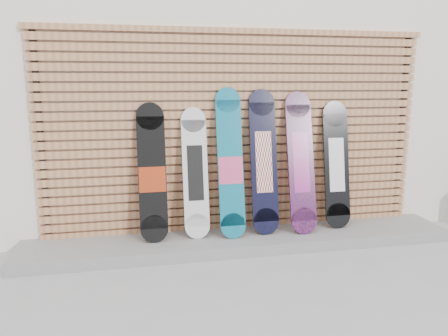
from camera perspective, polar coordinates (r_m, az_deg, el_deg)
The scene contains 10 objects.
ground at distance 4.24m, azimuth 6.67°, elevation -13.15°, with size 80.00×80.00×0.00m, color #9B9B9D.
building at distance 7.37m, azimuth 2.09°, elevation 11.66°, with size 12.00×5.00×3.60m, color white.
concrete_step at distance 4.78m, azimuth 2.37°, elevation -9.41°, with size 4.60×0.70×0.12m, color gray.
slat_wall at distance 4.78m, azimuth 1.64°, elevation 4.80°, with size 4.26×0.08×2.29m.
snowboard_0 at distance 4.54m, azimuth -9.37°, elevation -0.71°, with size 0.29×0.32×1.42m.
snowboard_1 at distance 4.60m, azimuth -3.78°, elevation -0.65°, with size 0.26×0.29×1.36m.
snowboard_2 at distance 4.60m, azimuth 0.84°, elevation 0.55°, with size 0.27×0.37×1.57m.
snowboard_3 at distance 4.72m, azimuth 5.21°, elevation 0.79°, with size 0.29×0.32×1.55m.
snowboard_4 at distance 4.82m, azimuth 10.00°, elevation 0.72°, with size 0.29×0.39×1.52m.
snowboard_5 at distance 5.06m, azimuth 14.46°, elevation 0.41°, with size 0.29×0.28×1.41m.
Camera 1 is at (-1.24, -3.66, 1.74)m, focal length 35.00 mm.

